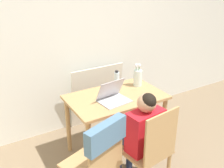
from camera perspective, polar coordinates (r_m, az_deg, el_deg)
name	(u,v)px	position (r m, az deg, el deg)	size (l,w,h in m)	color
wall_back	(84,33)	(3.33, -6.10, 11.02)	(6.40, 0.05, 2.50)	silver
dining_table	(116,105)	(2.89, 0.86, -4.49)	(1.04, 0.64, 0.71)	tan
chair_occupied	(150,151)	(2.47, 8.18, -14.15)	(0.45, 0.45, 0.91)	tan
chair_spare	(100,153)	(2.18, -2.68, -14.75)	(0.51, 0.53, 0.92)	tan
person_seated	(141,129)	(2.44, 6.36, -9.75)	(0.39, 0.46, 1.02)	red
laptop	(113,96)	(2.72, 0.17, -2.65)	(0.33, 0.28, 0.23)	#B2B2B7
flower_vase	(138,77)	(3.07, 5.62, 1.55)	(0.10, 0.10, 0.28)	silver
water_bottle	(117,81)	(2.94, 1.01, 0.70)	(0.06, 0.06, 0.23)	silver
cardboard_panel	(97,95)	(3.54, -3.31, -2.42)	(0.74, 0.13, 0.83)	silver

